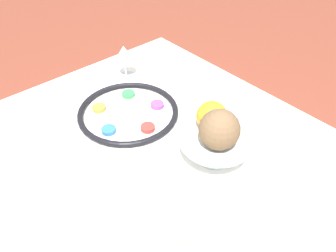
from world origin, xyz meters
TOP-DOWN VIEW (x-y plane):
  - dining_table at (0.00, 0.00)m, footprint 1.15×1.07m
  - seder_plate at (-0.19, 0.06)m, footprint 0.35×0.35m
  - wine_glass at (-0.40, 0.20)m, footprint 0.07×0.07m
  - fruit_stand at (0.14, 0.13)m, footprint 0.21×0.21m
  - orange_fruit at (0.11, 0.14)m, footprint 0.09×0.09m
  - coconut at (0.17, 0.10)m, footprint 0.11×0.11m
  - bread_plate at (0.25, -0.11)m, footprint 0.16×0.16m
  - napkin_roll at (-0.02, -0.16)m, footprint 0.15×0.08m
  - cup_near at (0.03, 0.29)m, footprint 0.07×0.07m
  - fork_left at (-0.20, 0.35)m, footprint 0.09×0.17m
  - fork_right at (-0.17, 0.35)m, footprint 0.10×0.17m
  - spoon at (-0.00, -0.20)m, footprint 0.16×0.06m

SIDE VIEW (x-z plane):
  - dining_table at x=0.00m, z-range 0.00..0.75m
  - fork_left at x=-0.20m, z-range 0.75..0.76m
  - fork_right at x=-0.17m, z-range 0.75..0.76m
  - spoon at x=0.00m, z-range 0.75..0.76m
  - bread_plate at x=0.25m, z-range 0.75..0.77m
  - seder_plate at x=-0.19m, z-range 0.75..0.78m
  - napkin_roll at x=-0.02m, z-range 0.75..0.79m
  - cup_near at x=0.03m, z-range 0.75..0.83m
  - fruit_stand at x=0.14m, z-range 0.78..0.88m
  - wine_glass at x=-0.40m, z-range 0.79..0.92m
  - orange_fruit at x=0.11m, z-range 0.85..0.94m
  - coconut at x=0.17m, z-range 0.85..0.96m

